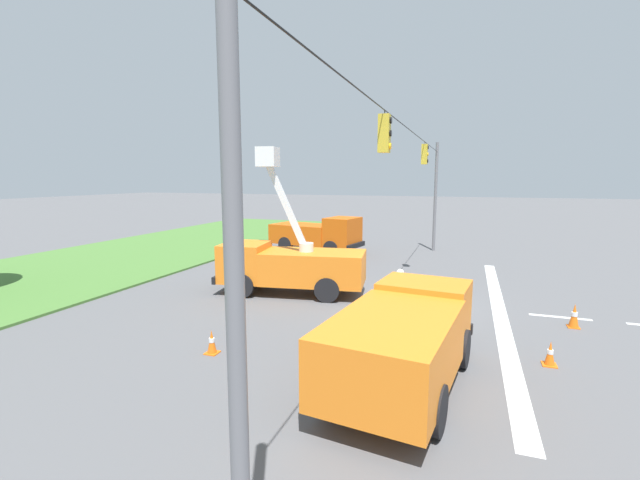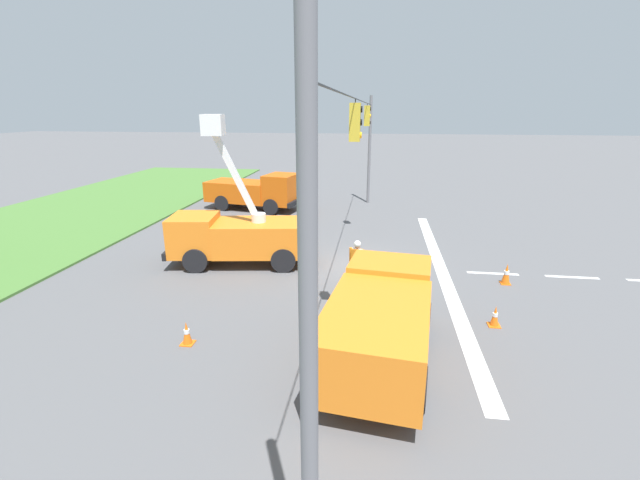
% 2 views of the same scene
% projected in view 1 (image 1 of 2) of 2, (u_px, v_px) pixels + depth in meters
% --- Properties ---
extents(ground_plane, '(200.00, 200.00, 0.00)m').
position_uv_depth(ground_plane, '(407.00, 303.00, 16.90)').
color(ground_plane, '#565659').
extents(grass_verge, '(56.00, 12.00, 0.10)m').
position_uv_depth(grass_verge, '(66.00, 270.00, 22.75)').
color(grass_verge, '#477533').
rests_on(grass_verge, ground).
extents(lane_markings, '(17.60, 15.25, 0.01)m').
position_uv_depth(lane_markings, '(544.00, 316.00, 15.31)').
color(lane_markings, silver).
rests_on(lane_markings, ground).
extents(signal_gantry, '(26.20, 0.33, 7.20)m').
position_uv_depth(signal_gantry, '(410.00, 195.00, 16.23)').
color(signal_gantry, slate).
rests_on(signal_gantry, ground).
extents(utility_truck_bucket_lift, '(3.10, 6.47, 6.15)m').
position_uv_depth(utility_truck_bucket_lift, '(289.00, 263.00, 18.12)').
color(utility_truck_bucket_lift, orange).
rests_on(utility_truck_bucket_lift, ground).
extents(utility_truck_support_near, '(3.50, 6.45, 2.37)m').
position_uv_depth(utility_truck_support_near, '(318.00, 234.00, 28.34)').
color(utility_truck_support_near, '#D6560F').
rests_on(utility_truck_support_near, ground).
extents(utility_truck_support_far, '(6.10, 3.12, 2.11)m').
position_uv_depth(utility_truck_support_far, '(404.00, 337.00, 9.99)').
color(utility_truck_support_far, orange).
rests_on(utility_truck_support_far, ground).
extents(road_worker, '(0.40, 0.59, 1.77)m').
position_uv_depth(road_worker, '(400.00, 291.00, 14.90)').
color(road_worker, '#383842').
rests_on(road_worker, ground).
extents(traffic_cone_foreground_right, '(0.36, 0.36, 0.68)m').
position_uv_depth(traffic_cone_foreground_right, '(212.00, 342.00, 11.98)').
color(traffic_cone_foreground_right, orange).
rests_on(traffic_cone_foreground_right, ground).
extents(traffic_cone_mid_left, '(0.36, 0.36, 0.80)m').
position_uv_depth(traffic_cone_mid_left, '(574.00, 316.00, 14.06)').
color(traffic_cone_mid_left, orange).
rests_on(traffic_cone_mid_left, ground).
extents(traffic_cone_mid_right, '(0.36, 0.36, 0.66)m').
position_uv_depth(traffic_cone_mid_right, '(550.00, 354.00, 11.22)').
color(traffic_cone_mid_right, orange).
rests_on(traffic_cone_mid_right, ground).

